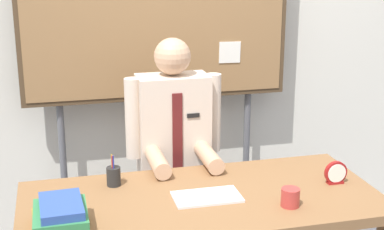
% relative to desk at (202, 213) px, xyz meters
% --- Properties ---
extents(back_wall, '(6.40, 0.08, 2.70)m').
position_rel_desk_xyz_m(back_wall, '(0.00, 1.28, 0.70)').
color(back_wall, silver).
rests_on(back_wall, ground_plane).
extents(desk, '(1.70, 0.79, 0.74)m').
position_rel_desk_xyz_m(desk, '(0.00, 0.00, 0.00)').
color(desk, brown).
rests_on(desk, ground_plane).
extents(person, '(0.55, 0.56, 1.40)m').
position_rel_desk_xyz_m(person, '(0.00, 0.62, 0.00)').
color(person, '#2D2D33').
rests_on(person, ground_plane).
extents(bulletin_board, '(1.69, 0.09, 2.05)m').
position_rel_desk_xyz_m(bulletin_board, '(0.00, 1.08, 0.82)').
color(bulletin_board, '#4C3823').
rests_on(bulletin_board, ground_plane).
extents(book_stack, '(0.23, 0.30, 0.13)m').
position_rel_desk_xyz_m(book_stack, '(-0.66, -0.18, 0.15)').
color(book_stack, olive).
rests_on(book_stack, desk).
extents(open_notebook, '(0.32, 0.19, 0.01)m').
position_rel_desk_xyz_m(open_notebook, '(0.02, -0.02, 0.09)').
color(open_notebook, silver).
rests_on(open_notebook, desk).
extents(desk_clock, '(0.12, 0.04, 0.12)m').
position_rel_desk_xyz_m(desk_clock, '(0.69, -0.01, 0.14)').
color(desk_clock, maroon).
rests_on(desk_clock, desk).
extents(coffee_mug, '(0.09, 0.09, 0.09)m').
position_rel_desk_xyz_m(coffee_mug, '(0.36, -0.20, 0.13)').
color(coffee_mug, '#B23833').
rests_on(coffee_mug, desk).
extents(pen_holder, '(0.07, 0.07, 0.16)m').
position_rel_desk_xyz_m(pen_holder, '(-0.39, 0.24, 0.14)').
color(pen_holder, '#262626').
rests_on(pen_holder, desk).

